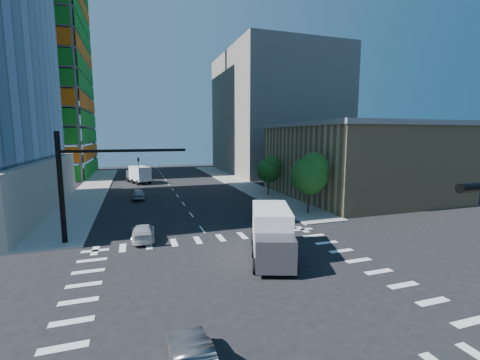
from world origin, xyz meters
name	(u,v)px	position (x,y,z in m)	size (l,w,h in m)	color
ground	(243,285)	(0.00, 0.00, 0.00)	(160.00, 160.00, 0.00)	black
road_markings	(243,285)	(0.00, 0.00, 0.01)	(20.00, 20.00, 0.01)	silver
sidewalk_ne	(237,182)	(12.50, 40.00, 0.07)	(5.00, 60.00, 0.15)	#9A9791
sidewalk_nw	(93,189)	(-12.50, 40.00, 0.07)	(5.00, 60.00, 0.15)	#9A9791
construction_building	(18,57)	(-27.41, 61.93, 24.61)	(25.16, 34.50, 70.60)	slate
commercial_building	(356,160)	(25.00, 22.00, 5.31)	(20.50, 22.50, 10.60)	tan
bg_building_ne	(275,114)	(27.00, 55.00, 14.00)	(24.00, 30.00, 28.00)	slate
signal_mast_nw	(81,177)	(-10.00, 11.50, 5.49)	(10.20, 0.40, 9.00)	black
tree_south	(311,173)	(12.63, 13.90, 4.69)	(4.16, 4.16, 6.82)	#382316
tree_north	(270,169)	(12.93, 25.90, 3.99)	(3.54, 3.52, 5.78)	#382316
car_nb_far	(265,210)	(7.40, 14.39, 0.77)	(2.54, 5.52, 1.53)	black
car_sb_near	(143,232)	(-5.38, 10.62, 0.66)	(1.85, 4.56, 1.32)	silver
car_sb_mid	(139,194)	(-5.44, 29.06, 0.72)	(1.70, 4.22, 1.44)	#929499
box_truck_near	(272,238)	(3.29, 3.24, 1.56)	(4.95, 7.29, 3.53)	black
box_truck_far	(138,175)	(-5.25, 45.41, 1.40)	(4.51, 6.55, 3.16)	black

